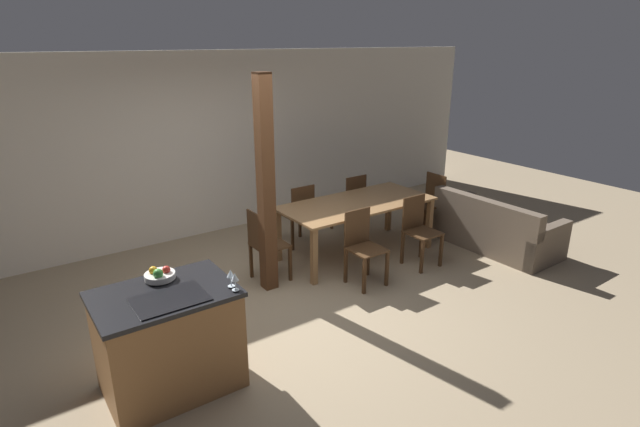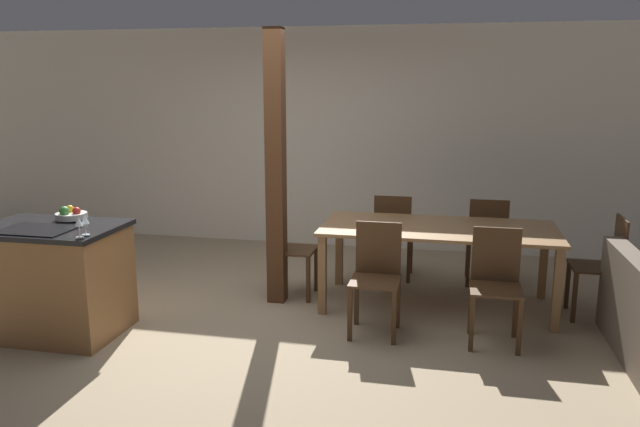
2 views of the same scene
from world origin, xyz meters
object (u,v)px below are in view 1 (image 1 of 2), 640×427
dining_chair_foot_end (429,202)px  couch (495,230)px  fruit_bowl (160,275)px  wine_glass_near (235,278)px  dining_chair_near_left (363,246)px  dining_chair_far_right (351,202)px  dining_chair_head_end (265,244)px  dining_chair_far_left (299,213)px  timber_post (266,187)px  dining_table (357,208)px  wine_glass_middle (231,274)px  kitchen_island (169,340)px  dining_chair_near_right (419,229)px

dining_chair_foot_end → couch: dining_chair_foot_end is taller
fruit_bowl → wine_glass_near: wine_glass_near is taller
fruit_bowl → couch: 4.83m
dining_chair_near_left → dining_chair_far_right: same height
fruit_bowl → dining_chair_foot_end: size_ratio=0.28×
dining_chair_head_end → dining_chair_foot_end: bearing=-90.0°
dining_chair_far_left → timber_post: 1.55m
dining_chair_near_left → dining_chair_head_end: same height
dining_chair_near_left → dining_chair_far_right: (0.95, 1.44, 0.00)m
fruit_bowl → dining_chair_foot_end: fruit_bowl is taller
dining_table → couch: (1.76, -0.98, -0.40)m
wine_glass_middle → fruit_bowl: bearing=132.8°
fruit_bowl → couch: bearing=1.1°
dining_chair_head_end → wine_glass_middle: bearing=143.3°
kitchen_island → couch: kitchen_island is taller
wine_glass_near → dining_chair_far_right: wine_glass_near is taller
kitchen_island → dining_table: 3.34m
wine_glass_near → dining_chair_foot_end: (4.01, 1.62, -0.55)m
dining_chair_far_left → timber_post: timber_post is taller
wine_glass_near → dining_chair_far_right: 3.89m
dining_table → couch: size_ratio=1.24×
fruit_bowl → dining_chair_head_end: size_ratio=0.28×
dining_chair_foot_end → wine_glass_near: bearing=-68.0°
dining_chair_foot_end → dining_chair_near_right: bearing=-53.0°
wine_glass_middle → dining_chair_foot_end: (4.01, 1.54, -0.55)m
dining_chair_near_right → dining_chair_far_left: (-0.95, 1.44, 0.00)m
dining_chair_near_left → timber_post: (-1.01, 0.54, 0.77)m
dining_chair_far_left → dining_table: bearing=123.6°
timber_post → dining_chair_far_left: bearing=41.7°
dining_chair_head_end → fruit_bowl: bearing=124.0°
dining_chair_near_right → kitchen_island: bearing=-170.6°
wine_glass_near → dining_chair_foot_end: bearing=22.0°
wine_glass_middle → dining_chair_near_left: bearing=21.4°
fruit_bowl → dining_chair_head_end: (1.59, 1.07, -0.48)m
fruit_bowl → dining_chair_far_right: size_ratio=0.28×
fruit_bowl → wine_glass_near: size_ratio=1.69×
dining_chair_foot_end → fruit_bowl: bearing=-76.5°
dining_chair_far_right → dining_chair_head_end: size_ratio=1.00×
wine_glass_near → dining_chair_foot_end: size_ratio=0.17×
dining_chair_head_end → kitchen_island: bearing=128.5°
wine_glass_middle → timber_post: bearing=51.1°
dining_chair_head_end → couch: dining_chair_head_end is taller
kitchen_island → dining_table: size_ratio=0.53×
kitchen_island → dining_chair_foot_end: kitchen_island is taller
kitchen_island → dining_chair_far_right: size_ratio=1.22×
wine_glass_middle → dining_chair_far_left: bearing=47.0°
wine_glass_middle → couch: bearing=7.3°
dining_chair_near_left → dining_chair_near_right: bearing=0.0°
dining_chair_near_right → dining_chair_far_right: (0.00, 1.44, 0.00)m
dining_chair_near_right → timber_post: bearing=164.6°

